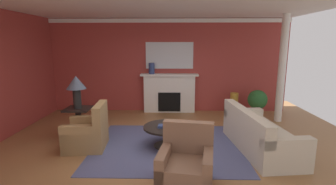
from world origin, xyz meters
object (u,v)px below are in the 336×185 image
object	(u,v)px
sofa	(259,136)
armchair_near_window	(88,134)
fireplace	(169,94)
table_lamp	(76,86)
side_table	(79,121)
vase_mantel_left	(152,68)
potted_plant	(257,102)
armchair_facing_fireplace	(186,167)
coffee_table	(167,131)
mantel_mirror	(169,55)
vase_tall_corner	(234,104)

from	to	relation	value
sofa	armchair_near_window	world-z (taller)	armchair_near_window
fireplace	table_lamp	size ratio (longest dim) A/B	2.40
sofa	side_table	distance (m)	4.01
fireplace	table_lamp	xyz separation A→B (m)	(-2.07, -2.26, 0.65)
vase_mantel_left	potted_plant	size ratio (longest dim) A/B	0.41
armchair_facing_fireplace	coffee_table	distance (m)	1.54
fireplace	sofa	xyz separation A→B (m)	(1.88, -2.90, -0.28)
coffee_table	potted_plant	size ratio (longest dim) A/B	1.20
vase_mantel_left	armchair_near_window	bearing A→B (deg)	-111.27
mantel_mirror	side_table	xyz separation A→B (m)	(-2.07, -2.38, -1.39)
armchair_near_window	coffee_table	xyz separation A→B (m)	(1.65, 0.11, 0.03)
sofa	potted_plant	xyz separation A→B (m)	(0.70, 2.28, 0.19)
potted_plant	table_lamp	bearing A→B (deg)	-160.50
armchair_facing_fireplace	coffee_table	size ratio (longest dim) A/B	0.95
coffee_table	table_lamp	world-z (taller)	table_lamp
mantel_mirror	armchair_facing_fireplace	bearing A→B (deg)	-85.70
potted_plant	sofa	bearing A→B (deg)	-107.02
fireplace	armchair_facing_fireplace	distance (m)	4.30
armchair_facing_fireplace	vase_mantel_left	size ratio (longest dim) A/B	2.78
sofa	armchair_facing_fireplace	xyz separation A→B (m)	(-1.55, -1.38, 0.01)
vase_mantel_left	mantel_mirror	bearing A→B (deg)	17.18
table_lamp	vase_tall_corner	size ratio (longest dim) A/B	1.09
mantel_mirror	coffee_table	xyz separation A→B (m)	(0.00, -2.89, -1.45)
sofa	vase_tall_corner	size ratio (longest dim) A/B	3.20
armchair_near_window	coffee_table	bearing A→B (deg)	3.96
armchair_facing_fireplace	vase_mantel_left	distance (m)	4.45
armchair_near_window	table_lamp	distance (m)	1.18
side_table	table_lamp	world-z (taller)	table_lamp
side_table	armchair_facing_fireplace	bearing A→B (deg)	-39.99
potted_plant	armchair_near_window	bearing A→B (deg)	-151.82
mantel_mirror	table_lamp	distance (m)	3.21
vase_mantel_left	armchair_facing_fireplace	bearing A→B (deg)	-78.23
fireplace	armchair_facing_fireplace	xyz separation A→B (m)	(0.33, -4.27, -0.27)
armchair_near_window	potted_plant	distance (m)	4.81
table_lamp	vase_mantel_left	xyz separation A→B (m)	(1.52, 2.21, 0.17)
side_table	potted_plant	distance (m)	4.94
coffee_table	vase_mantel_left	bearing A→B (deg)	101.45
coffee_table	potted_plant	world-z (taller)	potted_plant
side_table	table_lamp	size ratio (longest dim) A/B	0.93
armchair_near_window	potted_plant	world-z (taller)	armchair_near_window
vase_mantel_left	potted_plant	bearing A→B (deg)	-10.19
vase_tall_corner	coffee_table	bearing A→B (deg)	-128.78
mantel_mirror	side_table	size ratio (longest dim) A/B	2.12
coffee_table	table_lamp	xyz separation A→B (m)	(-2.07, 0.51, 0.89)
armchair_facing_fireplace	potted_plant	world-z (taller)	armchair_facing_fireplace
armchair_near_window	mantel_mirror	bearing A→B (deg)	61.16
vase_tall_corner	vase_mantel_left	bearing A→B (deg)	174.36
sofa	vase_tall_corner	bearing A→B (deg)	87.81
vase_tall_corner	vase_mantel_left	world-z (taller)	vase_mantel_left
sofa	table_lamp	xyz separation A→B (m)	(-3.95, 0.64, 0.93)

